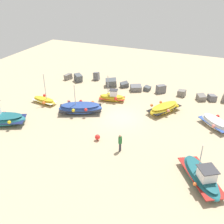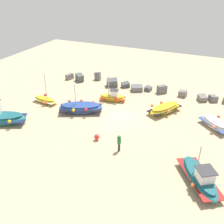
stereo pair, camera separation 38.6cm
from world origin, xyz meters
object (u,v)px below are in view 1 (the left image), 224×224
object	(u,v)px
fishing_boat_0	(164,108)
mooring_buoy_0	(97,137)
fishing_boat_6	(44,100)
person_walking	(120,142)
fishing_boat_4	(112,97)
fishing_boat_5	(215,123)
fishing_boat_1	(201,176)
fishing_boat_3	(80,108)
fishing_boat_2	(0,118)

from	to	relation	value
fishing_boat_0	mooring_buoy_0	bearing A→B (deg)	0.70
fishing_boat_6	person_walking	size ratio (longest dim) A/B	2.19
fishing_boat_0	mooring_buoy_0	world-z (taller)	fishing_boat_0
fishing_boat_4	person_walking	distance (m)	9.75
fishing_boat_5	mooring_buoy_0	distance (m)	11.62
fishing_boat_1	fishing_boat_3	xyz separation A→B (m)	(-13.15, 5.83, 0.01)
fishing_boat_0	mooring_buoy_0	distance (m)	8.77
fishing_boat_3	fishing_boat_6	xyz separation A→B (m)	(-4.98, 0.41, -0.21)
fishing_boat_3	mooring_buoy_0	xyz separation A→B (m)	(3.94, -3.95, -0.23)
fishing_boat_3	mooring_buoy_0	distance (m)	5.58
fishing_boat_2	mooring_buoy_0	xyz separation A→B (m)	(10.03, 1.25, -0.39)
fishing_boat_1	fishing_boat_3	distance (m)	14.39
fishing_boat_0	person_walking	size ratio (longest dim) A/B	2.53
mooring_buoy_0	fishing_boat_5	bearing A→B (deg)	34.40
fishing_boat_2	fishing_boat_3	bearing A→B (deg)	-165.02
fishing_boat_3	person_walking	world-z (taller)	fishing_boat_3
fishing_boat_0	fishing_boat_1	bearing A→B (deg)	57.36
fishing_boat_4	person_walking	size ratio (longest dim) A/B	1.93
fishing_boat_1	fishing_boat_5	xyz separation A→B (m)	(0.38, 8.44, -0.10)
mooring_buoy_0	fishing_boat_0	bearing A→B (deg)	60.68
fishing_boat_1	fishing_boat_2	xyz separation A→B (m)	(-19.24, 0.63, 0.17)
fishing_boat_4	fishing_boat_5	size ratio (longest dim) A/B	0.92
fishing_boat_4	fishing_boat_0	bearing A→B (deg)	-17.04
fishing_boat_5	fishing_boat_0	bearing A→B (deg)	31.34
fishing_boat_3	person_walking	xyz separation A→B (m)	(6.40, -4.65, 0.39)
fishing_boat_6	mooring_buoy_0	distance (m)	9.93
fishing_boat_5	fishing_boat_6	size ratio (longest dim) A/B	0.96
fishing_boat_6	fishing_boat_5	bearing A→B (deg)	-166.94
fishing_boat_1	fishing_boat_2	bearing A→B (deg)	-125.66
fishing_boat_1	fishing_boat_3	world-z (taller)	fishing_boat_3
fishing_boat_1	mooring_buoy_0	world-z (taller)	fishing_boat_1
fishing_boat_0	fishing_boat_5	size ratio (longest dim) A/B	1.21
mooring_buoy_0	fishing_boat_3	bearing A→B (deg)	134.89
fishing_boat_2	mooring_buoy_0	size ratio (longest dim) A/B	8.57
fishing_boat_6	person_walking	xyz separation A→B (m)	(11.38, -5.06, 0.60)
fishing_boat_4	fishing_boat_6	world-z (taller)	fishing_boat_6
fishing_boat_4	fishing_boat_6	xyz separation A→B (m)	(-6.97, -3.63, -0.13)
fishing_boat_2	person_walking	world-z (taller)	fishing_boat_2
fishing_boat_4	fishing_boat_5	bearing A→B (deg)	-20.89
fishing_boat_4	fishing_boat_1	bearing A→B (deg)	-55.33
fishing_boat_1	fishing_boat_5	bearing A→B (deg)	143.65
person_walking	fishing_boat_4	bearing A→B (deg)	120.16
fishing_boat_0	person_walking	bearing A→B (deg)	17.66
fishing_boat_5	fishing_boat_6	bearing A→B (deg)	49.61
fishing_boat_6	fishing_boat_0	bearing A→B (deg)	-159.79
fishing_boat_4	mooring_buoy_0	distance (m)	8.22
fishing_boat_6	mooring_buoy_0	world-z (taller)	fishing_boat_6
person_walking	mooring_buoy_0	xyz separation A→B (m)	(-2.46, 0.70, -0.62)
fishing_boat_3	fishing_boat_5	size ratio (longest dim) A/B	1.41
fishing_boat_1	fishing_boat_4	size ratio (longest dim) A/B	1.48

